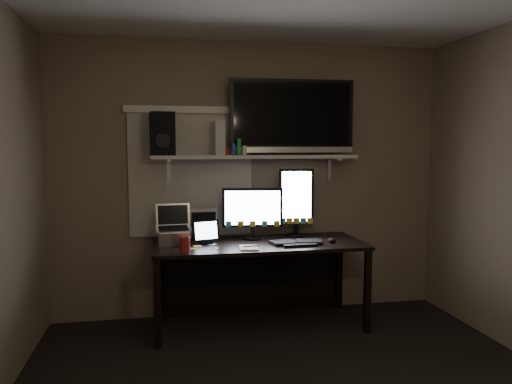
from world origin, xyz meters
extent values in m
plane|color=#7D705A|center=(0.00, 1.80, 1.25)|extent=(3.60, 0.00, 3.60)
cube|color=beige|center=(-0.55, 1.79, 1.30)|extent=(1.10, 0.02, 1.10)
cube|color=black|center=(0.00, 1.43, 0.71)|extent=(1.80, 0.75, 0.03)
cube|color=black|center=(0.00, 1.78, 0.35)|extent=(1.80, 0.02, 0.70)
cube|color=black|center=(-0.86, 1.09, 0.35)|extent=(0.05, 0.05, 0.70)
cube|color=black|center=(0.86, 1.09, 0.35)|extent=(0.05, 0.05, 0.70)
cube|color=black|center=(-0.86, 1.76, 0.35)|extent=(0.05, 0.05, 0.70)
cube|color=black|center=(0.86, 1.76, 0.35)|extent=(0.05, 0.05, 0.70)
cube|color=beige|center=(0.00, 1.62, 1.46)|extent=(1.80, 0.35, 0.03)
cube|color=black|center=(-0.03, 1.59, 0.96)|extent=(0.54, 0.12, 0.47)
cube|color=black|center=(0.39, 1.65, 1.05)|extent=(0.32, 0.10, 0.63)
cube|color=black|center=(0.30, 1.31, 0.74)|extent=(0.45, 0.19, 0.03)
ellipsoid|color=black|center=(0.62, 1.32, 0.75)|extent=(0.09, 0.12, 0.04)
cube|color=white|center=(-0.13, 1.20, 0.74)|extent=(0.17, 0.22, 0.01)
cube|color=black|center=(-0.45, 1.46, 0.83)|extent=(0.25, 0.15, 0.20)
cube|color=black|center=(-0.45, 1.67, 0.86)|extent=(0.21, 0.10, 0.27)
cube|color=silver|center=(-0.72, 1.49, 0.89)|extent=(0.30, 0.25, 0.33)
cylinder|color=maroon|center=(-0.64, 1.17, 0.79)|extent=(0.10, 0.10, 0.12)
cube|color=black|center=(0.34, 1.64, 1.82)|extent=(1.12, 0.23, 0.67)
cube|color=silver|center=(-0.31, 1.64, 1.63)|extent=(0.09, 0.25, 0.30)
cube|color=black|center=(-0.80, 1.61, 1.66)|extent=(0.22, 0.26, 0.36)
camera|label=1|loc=(-0.83, -2.72, 1.57)|focal=35.00mm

